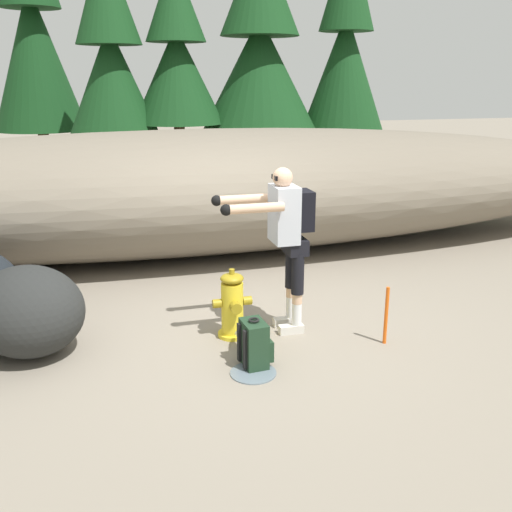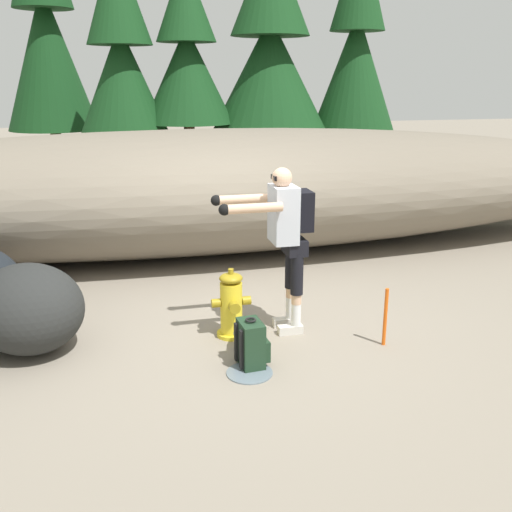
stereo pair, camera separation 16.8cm
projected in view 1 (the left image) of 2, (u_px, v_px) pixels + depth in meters
ground_plane at (251, 327)px, 6.26m from camera, size 56.00×56.00×0.04m
dirt_embankment at (200, 191)px, 8.80m from camera, size 15.03×3.20×1.83m
fire_hydrant at (232, 306)px, 5.91m from camera, size 0.41×0.36×0.73m
hydrant_water_jet at (246, 343)px, 5.43m from camera, size 0.42×0.90×0.42m
utility_worker at (286, 230)px, 5.83m from camera, size 0.98×0.55×1.73m
spare_backpack at (255, 344)px, 5.33m from camera, size 0.31×0.32×0.47m
boulder_mid at (28, 311)px, 5.52m from camera, size 1.49×1.50×0.87m
pine_tree_left at (32, 30)px, 14.18m from camera, size 2.27×2.27×7.10m
pine_tree_center at (111, 63)px, 12.60m from camera, size 2.19×2.19×5.38m
pine_tree_right at (177, 57)px, 12.94m from camera, size 2.08×2.08×5.09m
pine_tree_far_right at (260, 53)px, 13.45m from camera, size 2.83×2.83×5.69m
pine_tree_ridge_end at (345, 49)px, 13.90m from camera, size 2.02×2.02×5.94m
survey_stake at (386, 316)px, 5.76m from camera, size 0.04×0.04×0.60m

